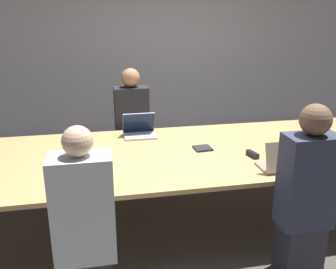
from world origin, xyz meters
TOP-DOWN VIEW (x-y plane):
  - ground_plane at (0.00, 0.00)m, footprint 24.00×24.00m
  - curtain_wall at (0.00, 2.34)m, footprint 12.00×0.06m
  - conference_table at (0.00, 0.00)m, footprint 4.72×1.58m
  - laptop_far_midleft at (-0.56, 0.56)m, footprint 0.35×0.26m
  - person_far_midleft at (-0.59, 1.02)m, footprint 0.40×0.24m
  - laptop_near_midright at (0.51, -0.60)m, footprint 0.33×0.27m
  - person_near_midright at (0.51, -1.00)m, footprint 0.40×0.24m
  - cup_near_midright at (0.76, -0.57)m, footprint 0.08×0.08m
  - laptop_near_left at (-1.08, -0.61)m, footprint 0.31×0.24m
  - person_near_left at (-1.13, -1.09)m, footprint 0.40×0.24m
  - stapler at (0.40, -0.26)m, footprint 0.08×0.16m
  - notebook at (-0.00, 0.02)m, footprint 0.18×0.17m

SIDE VIEW (x-z plane):
  - ground_plane at x=0.00m, z-range 0.00..0.00m
  - person_near_left at x=-1.13m, z-range -0.02..1.35m
  - person_far_midleft at x=-0.59m, z-range -0.02..1.38m
  - conference_table at x=0.00m, z-range 0.32..1.05m
  - person_near_midright at x=0.51m, z-range -0.01..1.40m
  - notebook at x=0.00m, z-range 0.73..0.75m
  - stapler at x=0.40m, z-range 0.73..0.78m
  - cup_near_midright at x=0.76m, z-range 0.73..0.82m
  - laptop_near_left at x=-1.08m, z-range 0.68..0.92m
  - laptop_far_midleft at x=-0.56m, z-range 0.68..0.93m
  - laptop_near_midright at x=0.51m, z-range 0.67..0.94m
  - curtain_wall at x=0.00m, z-range 0.00..2.80m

